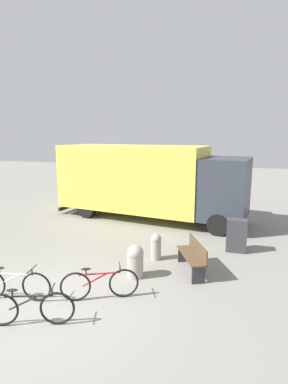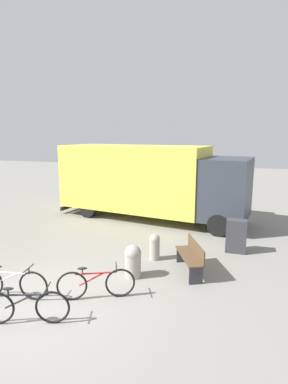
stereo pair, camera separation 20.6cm
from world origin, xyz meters
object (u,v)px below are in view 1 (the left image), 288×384
park_bench (193,255)px  bicycle_middle (29,308)px  bollard_near_bench (135,260)px  delivery_truck (148,179)px  bicycle_far (100,284)px  bollard_far_bench (156,246)px  utility_box (236,235)px  bicycle_near (13,284)px

park_bench → bicycle_middle: (-2.74, -3.16, -0.10)m
park_bench → bollard_near_bench: 1.55m
delivery_truck → bicycle_far: size_ratio=5.28×
park_bench → bicycle_far: (-1.83, -1.93, -0.10)m
bollard_near_bench → bollard_far_bench: bearing=78.6°
park_bench → utility_box: (1.12, 1.80, 0.06)m
bollard_near_bench → bollard_far_bench: bollard_near_bench is taller
bicycle_middle → bollard_far_bench: bearing=48.3°
park_bench → bicycle_middle: size_ratio=0.88×
bicycle_near → bicycle_far: size_ratio=1.08×
bicycle_near → bicycle_far: bearing=7.5°
delivery_truck → bollard_far_bench: (1.41, -4.28, -1.30)m
bicycle_near → utility_box: bearing=32.9°
delivery_truck → park_bench: size_ratio=5.77×
bicycle_far → bollard_far_bench: (0.68, 2.46, 0.06)m
bicycle_near → bollard_far_bench: size_ratio=2.23×
bicycle_middle → delivery_truck: bearing=70.3°
delivery_truck → bollard_near_bench: 5.76m
bicycle_near → bollard_near_bench: bollard_near_bench is taller
delivery_truck → bollard_far_bench: delivery_truck is taller
bollard_far_bench → utility_box: 2.60m
bicycle_far → park_bench: bearing=21.7°
bollard_near_bench → park_bench: bearing=26.3°
bicycle_near → park_bench: bearing=25.1°
park_bench → bicycle_middle: bearing=114.9°
delivery_truck → park_bench: bearing=-53.2°
bollard_far_bench → utility_box: (2.27, 1.27, 0.10)m
bicycle_near → utility_box: (4.78, 4.27, 0.16)m
bicycle_far → bollard_near_bench: bollard_near_bench is taller
bicycle_far → utility_box: utility_box is taller
bollard_far_bench → utility_box: bearing=29.2°
utility_box → bollard_near_bench: bearing=-135.3°
bicycle_far → bollard_far_bench: size_ratio=2.06×
bicycle_far → utility_box: (2.95, 3.73, 0.16)m
bicycle_middle → park_bench: bearing=30.7°
bicycle_far → utility_box: bearing=26.9°
bicycle_far → bicycle_near: bearing=171.7°
delivery_truck → park_bench: 5.59m
utility_box → bicycle_middle: bearing=-127.9°
bicycle_middle → utility_box: size_ratio=1.60×
delivery_truck → bollard_far_bench: 4.69m
bicycle_far → utility_box: 4.76m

